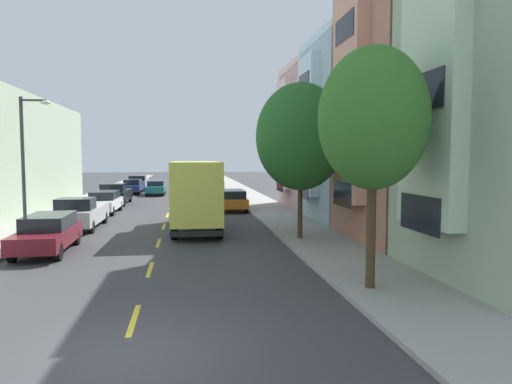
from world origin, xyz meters
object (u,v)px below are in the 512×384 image
parked_pickup_sky (138,183)px  parked_wagon_charcoal (210,180)px  parked_wagon_white (104,201)px  parked_pickup_black (115,194)px  street_tree_nearest (373,119)px  street_tree_second (301,137)px  delivery_box_truck (197,192)px  parked_wagon_burgundy (48,232)px  parked_wagon_orange (232,199)px  parked_wagon_navy (133,186)px  parked_pickup_red (214,183)px  street_lamp (26,156)px  moving_teal_sedan (156,188)px  parked_pickup_silver (80,213)px

parked_pickup_sky → parked_wagon_charcoal: bearing=40.7°
parked_wagon_white → parked_wagon_charcoal: (8.68, 29.60, 0.00)m
parked_pickup_black → parked_pickup_sky: bearing=89.2°
street_tree_nearest → parked_pickup_black: street_tree_nearest is taller
street_tree_second → delivery_box_truck: size_ratio=0.91×
street_tree_second → parked_wagon_burgundy: street_tree_second is taller
street_tree_second → parked_wagon_orange: bearing=98.8°
parked_wagon_navy → delivery_box_truck: bearing=-76.7°
street_tree_second → parked_pickup_red: street_tree_second is taller
street_tree_nearest → street_lamp: 16.07m
street_tree_second → parked_wagon_navy: (-10.71, 29.23, -3.94)m
street_lamp → delivery_box_truck: (7.73, 1.52, -1.87)m
parked_wagon_white → parked_pickup_red: 22.45m
street_lamp → parked_wagon_burgundy: (1.65, -3.01, -3.07)m
parked_wagon_navy → parked_wagon_orange: (8.80, -16.92, 0.00)m
street_tree_nearest → parked_pickup_sky: bearing=104.0°
parked_pickup_red → parked_pickup_black: bearing=-120.9°
parked_wagon_charcoal → parked_wagon_burgundy: same height
parked_wagon_navy → moving_teal_sedan: size_ratio=1.05×
parked_pickup_red → parked_pickup_sky: (-8.63, 1.52, 0.00)m
parked_wagon_charcoal → parked_pickup_red: 8.91m
parked_wagon_white → parked_pickup_black: size_ratio=0.89×
parked_wagon_navy → moving_teal_sedan: parked_wagon_navy is taller
parked_wagon_navy → parked_wagon_orange: size_ratio=1.00×
parked_pickup_red → parked_wagon_burgundy: parked_pickup_red is taller
parked_wagon_charcoal → parked_wagon_navy: bearing=-124.8°
street_tree_nearest → parked_wagon_navy: street_tree_nearest is taller
parked_pickup_black → parked_wagon_charcoal: (8.82, 23.68, -0.02)m
parked_wagon_charcoal → parked_wagon_orange: same height
street_lamp → street_tree_nearest: bearing=-39.7°
parked_pickup_red → parked_pickup_silver: bearing=-107.6°
parked_wagon_navy → moving_teal_sedan: (2.51, -2.13, -0.05)m
parked_wagon_navy → parked_wagon_burgundy: bearing=-90.0°
parked_wagon_navy → parked_pickup_sky: 5.13m
street_lamp → parked_wagon_navy: size_ratio=1.36×
parked_pickup_black → parked_pickup_red: 17.21m
parked_wagon_navy → parked_pickup_black: size_ratio=0.88×
parked_wagon_navy → parked_wagon_burgundy: same height
parked_wagon_charcoal → parked_pickup_black: bearing=-110.4°
parked_wagon_navy → parked_wagon_white: bearing=-89.9°
street_tree_second → parked_pickup_red: (-1.99, 32.84, -3.92)m
parked_wagon_navy → street_tree_second: bearing=-69.9°
parked_pickup_black → parked_pickup_sky: (0.22, 16.28, 0.00)m
parked_wagon_white → parked_wagon_orange: same height
street_tree_second → street_lamp: size_ratio=1.10×
parked_pickup_sky → parked_wagon_navy: bearing=-91.1°
parked_wagon_orange → parked_wagon_white: bearing=-178.9°
street_tree_second → parked_wagon_charcoal: street_tree_second is taller
parked_wagon_white → parked_pickup_black: 5.92m
street_tree_nearest → parked_wagon_white: 23.46m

